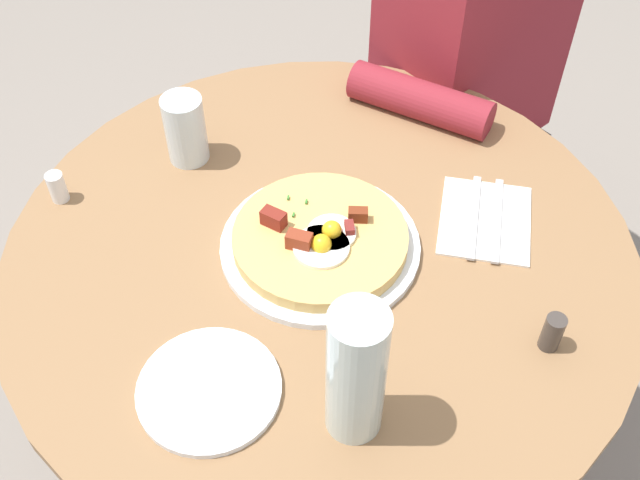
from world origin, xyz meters
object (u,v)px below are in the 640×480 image
object	(u,v)px
dining_table	(320,313)
fork	(474,216)
pizza_plate	(320,247)
breakfast_pizza	(320,239)
water_bottle	(356,374)
person_seated	(460,116)
pepper_shaker	(552,332)
salt_shaker	(57,187)
knife	(497,220)
water_glass	(185,129)
bread_plate	(209,389)

from	to	relation	value
dining_table	fork	xyz separation A→B (m)	(-0.22, 0.11, 0.17)
pizza_plate	breakfast_pizza	xyz separation A→B (m)	(0.00, 0.00, 0.02)
water_bottle	person_seated	bearing A→B (deg)	-148.29
dining_table	pizza_plate	size ratio (longest dim) A/B	3.19
water_bottle	pepper_shaker	size ratio (longest dim) A/B	3.67
person_seated	salt_shaker	xyz separation A→B (m)	(0.85, -0.13, 0.23)
knife	water_glass	distance (m)	0.52
dining_table	water_bottle	bearing A→B (deg)	57.36
water_glass	knife	bearing A→B (deg)	121.96
salt_shaker	pepper_shaker	world-z (taller)	pepper_shaker
dining_table	water_glass	distance (m)	0.38
dining_table	water_bottle	size ratio (longest dim) A/B	4.43
salt_shaker	water_glass	bearing A→B (deg)	166.40
fork	water_glass	distance (m)	0.49
dining_table	salt_shaker	bearing A→B (deg)	-55.19
bread_plate	knife	size ratio (longest dim) A/B	1.06
bread_plate	water_bottle	xyz separation A→B (m)	(-0.11, 0.15, 0.10)
fork	knife	world-z (taller)	same
breakfast_pizza	fork	xyz separation A→B (m)	(-0.22, 0.11, -0.02)
fork	salt_shaker	world-z (taller)	salt_shaker
salt_shaker	pepper_shaker	xyz separation A→B (m)	(-0.37, 0.69, 0.00)
pepper_shaker	salt_shaker	bearing A→B (deg)	-62.03
fork	bread_plate	bearing A→B (deg)	-40.23
breakfast_pizza	salt_shaker	world-z (taller)	breakfast_pizza
knife	breakfast_pizza	bearing A→B (deg)	-67.40
pizza_plate	water_bottle	size ratio (longest dim) A/B	1.39
pizza_plate	fork	world-z (taller)	pizza_plate
pizza_plate	water_glass	distance (m)	0.31
pepper_shaker	knife	bearing A→B (deg)	-122.28
bread_plate	dining_table	bearing A→B (deg)	-161.12
knife	fork	bearing A→B (deg)	-90.00
pizza_plate	salt_shaker	size ratio (longest dim) A/B	5.85
pizza_plate	knife	distance (m)	0.28
dining_table	knife	bearing A→B (deg)	150.13
salt_shaker	water_bottle	bearing A→B (deg)	98.40
breakfast_pizza	bread_plate	bearing A→B (deg)	18.71
pepper_shaker	dining_table	bearing A→B (deg)	-70.30
person_seated	water_bottle	distance (m)	0.95
breakfast_pizza	fork	world-z (taller)	breakfast_pizza
water_glass	bread_plate	bearing A→B (deg)	58.73
water_bottle	fork	bearing A→B (deg)	-160.57
water_bottle	salt_shaker	distance (m)	0.61
dining_table	knife	size ratio (longest dim) A/B	5.37
breakfast_pizza	fork	size ratio (longest dim) A/B	1.47
bread_plate	fork	bearing A→B (deg)	177.79
fork	water_bottle	bearing A→B (deg)	-18.58
fork	breakfast_pizza	bearing A→B (deg)	-64.23
bread_plate	knife	bearing A→B (deg)	174.75
breakfast_pizza	knife	xyz separation A→B (m)	(-0.25, 0.14, -0.02)
water_bottle	knife	bearing A→B (deg)	-165.27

